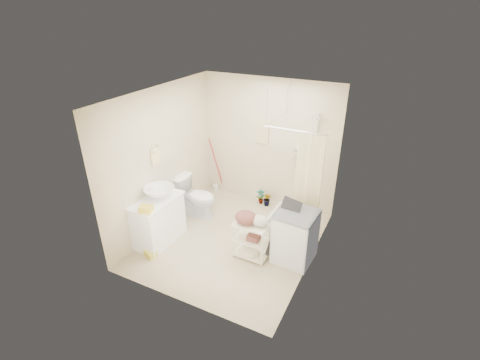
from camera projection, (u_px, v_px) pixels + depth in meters
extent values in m
plane|color=#BFB18F|center=(233.00, 240.00, 6.25)|extent=(3.20, 3.20, 0.00)
cube|color=silver|center=(231.00, 95.00, 5.07)|extent=(2.80, 3.20, 0.04)
cube|color=beige|center=(269.00, 143.00, 6.93)|extent=(2.80, 0.04, 2.60)
cube|color=beige|center=(173.00, 225.00, 4.38)|extent=(2.80, 0.04, 2.60)
cube|color=beige|center=(163.00, 160.00, 6.21)|extent=(0.04, 3.20, 2.60)
cube|color=beige|center=(316.00, 194.00, 5.10)|extent=(0.04, 3.20, 2.60)
cube|color=white|center=(158.00, 220.00, 6.05)|extent=(0.57, 0.97, 0.84)
imported|color=white|center=(159.00, 192.00, 5.90)|extent=(0.59, 0.59, 0.18)
cube|color=yellow|center=(146.00, 209.00, 5.49)|extent=(0.23, 0.20, 0.11)
cube|color=yellow|center=(150.00, 252.00, 5.81)|extent=(0.33, 0.29, 0.15)
imported|color=white|center=(196.00, 196.00, 6.84)|extent=(0.80, 0.46, 0.81)
imported|color=brown|center=(261.00, 197.00, 7.31)|extent=(0.21, 0.20, 0.33)
imported|color=brown|center=(267.00, 199.00, 7.23)|extent=(0.21, 0.19, 0.31)
cube|color=beige|center=(262.00, 133.00, 6.89)|extent=(0.28, 0.03, 0.42)
imported|color=white|center=(299.00, 144.00, 6.57)|extent=(0.08, 0.08, 0.22)
imported|color=#495BB8|center=(302.00, 146.00, 6.55)|extent=(0.09, 0.09, 0.16)
cube|color=silver|center=(295.00, 236.00, 5.61)|extent=(0.64, 0.66, 0.88)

